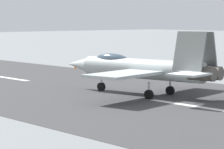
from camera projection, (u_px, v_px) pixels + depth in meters
name	position (u px, v px, depth m)	size (l,w,h in m)	color
ground_plane	(181.00, 105.00, 43.00)	(400.00, 400.00, 0.00)	gray
runway_strip	(182.00, 104.00, 42.98)	(240.00, 26.00, 0.02)	#3D3D3E
fighter_jet	(144.00, 68.00, 47.89)	(16.44, 14.55, 5.53)	#B3BDBB
crew_person	(106.00, 68.00, 65.02)	(0.68, 0.39, 1.61)	#1E2338
marker_cone_mid	(187.00, 78.00, 59.21)	(0.44, 0.44, 0.55)	orange
marker_cone_far	(75.00, 66.00, 73.53)	(0.44, 0.44, 0.55)	orange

